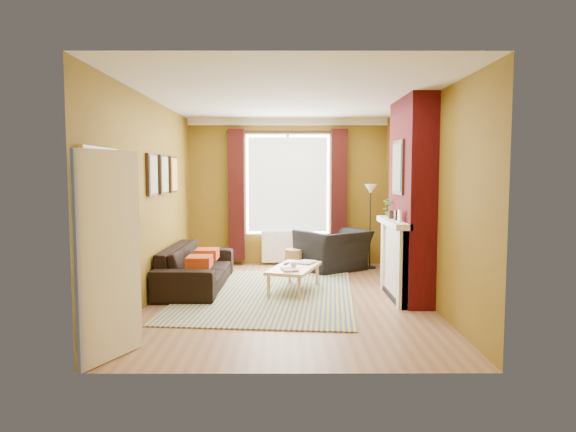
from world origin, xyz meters
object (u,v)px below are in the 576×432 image
Objects in this scene: wicker_stool at (294,260)px; floor_lamp at (370,202)px; coffee_table at (294,269)px; armchair at (333,250)px; sofa at (196,267)px.

floor_lamp reaches higher than wicker_stool.
wicker_stool is (0.01, 1.61, -0.14)m from coffee_table.
armchair reaches higher than coffee_table.
wicker_stool is at bearing -169.37° from floor_lamp.
wicker_stool is at bearing 107.21° from coffee_table.
coffee_table is at bearing -127.44° from floor_lamp.
armchair is at bearing 5.68° from wicker_stool.
coffee_table is 0.80× the size of floor_lamp.
floor_lamp reaches higher than armchair.
sofa is at bearing -139.02° from wicker_stool.
coffee_table is at bearing 30.77° from armchair.
sofa is 1.42× the size of floor_lamp.
wicker_stool is (1.53, 1.33, -0.13)m from sofa.
wicker_stool is at bearing -30.11° from armchair.
sofa is 1.54m from coffee_table.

